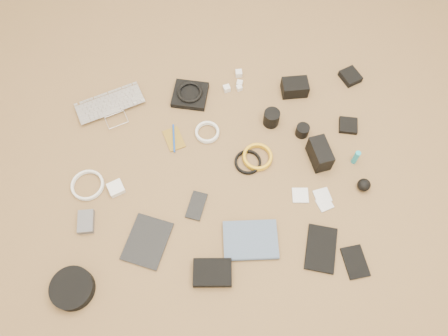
{
  "coord_description": "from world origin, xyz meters",
  "views": [
    {
      "loc": [
        -0.1,
        -0.83,
        1.79
      ],
      "look_at": [
        0.0,
        0.02,
        0.02
      ],
      "focal_mm": 35.0,
      "sensor_mm": 36.0,
      "label": 1
    }
  ],
  "objects": [
    {
      "name": "lens_a",
      "position": [
        0.26,
        0.24,
        0.04
      ],
      "size": [
        0.1,
        0.1,
        0.08
      ],
      "primitive_type": "cylinder",
      "rotation": [
        0.0,
        0.0,
        0.33
      ],
      "color": "black",
      "rests_on": "ground"
    },
    {
      "name": "paperback",
      "position": [
        0.07,
        -0.41,
        0.01
      ],
      "size": [
        0.24,
        0.19,
        0.02
      ],
      "primitive_type": "imported",
      "rotation": [
        0.0,
        0.0,
        1.49
      ],
      "color": "#455975",
      "rests_on": "ground"
    },
    {
      "name": "card_reader",
      "position": [
        0.62,
        0.17,
        0.01
      ],
      "size": [
        0.1,
        0.1,
        0.02
      ],
      "primitive_type": "cube",
      "rotation": [
        0.0,
        0.0,
        -0.25
      ],
      "color": "black",
      "rests_on": "ground"
    },
    {
      "name": "charger_b",
      "position": [
        0.14,
        0.54,
        0.02
      ],
      "size": [
        0.03,
        0.03,
        0.03
      ],
      "primitive_type": "cube",
      "rotation": [
        0.0,
        0.0,
        -0.04
      ],
      "color": "white",
      "rests_on": "ground"
    },
    {
      "name": "drive_case",
      "position": [
        -0.1,
        -0.44,
        0.02
      ],
      "size": [
        0.17,
        0.13,
        0.04
      ],
      "primitive_type": "cube",
      "rotation": [
        0.0,
        0.0,
        -0.12
      ],
      "color": "black",
      "rests_on": "ground"
    },
    {
      "name": "notebook_black_b",
      "position": [
        0.49,
        -0.47,
        0.01
      ],
      "size": [
        0.1,
        0.14,
        0.01
      ],
      "primitive_type": "cube",
      "rotation": [
        0.0,
        0.0,
        0.08
      ],
      "color": "black",
      "rests_on": "ground"
    },
    {
      "name": "cable_yellow",
      "position": [
        0.16,
        0.06,
        0.01
      ],
      "size": [
        0.18,
        0.18,
        0.02
      ],
      "primitive_type": "torus",
      "rotation": [
        0.0,
        0.0,
        0.38
      ],
      "color": "gold",
      "rests_on": "ground"
    },
    {
      "name": "lens_pouch",
      "position": [
        0.7,
        0.45,
        0.02
      ],
      "size": [
        0.11,
        0.12,
        0.03
      ],
      "primitive_type": "cube",
      "rotation": [
        0.0,
        0.0,
        0.36
      ],
      "color": "black",
      "rests_on": "ground"
    },
    {
      "name": "cable_white_b",
      "position": [
        -0.61,
        0.01,
        0.01
      ],
      "size": [
        0.16,
        0.16,
        0.01
      ],
      "primitive_type": "torus",
      "rotation": [
        0.0,
        0.0,
        0.09
      ],
      "color": "white",
      "rests_on": "ground"
    },
    {
      "name": "cable_black",
      "position": [
        0.12,
        0.04,
        0.01
      ],
      "size": [
        0.15,
        0.15,
        0.01
      ],
      "primitive_type": "torus",
      "rotation": [
        0.0,
        0.0,
        -0.22
      ],
      "color": "black",
      "rests_on": "ground"
    },
    {
      "name": "notebook_black_a",
      "position": [
        0.36,
        -0.4,
        0.01
      ],
      "size": [
        0.18,
        0.22,
        0.01
      ],
      "primitive_type": "cube",
      "rotation": [
        0.0,
        0.0,
        -0.32
      ],
      "color": "black",
      "rests_on": "ground"
    },
    {
      "name": "headphones",
      "position": [
        -0.11,
        0.44,
        0.04
      ],
      "size": [
        0.13,
        0.13,
        0.02
      ],
      "primitive_type": "torus",
      "rotation": [
        0.0,
        0.0,
        -0.06
      ],
      "color": "black",
      "rests_on": "headphone_pouch"
    },
    {
      "name": "notebook_olive",
      "position": [
        -0.21,
        0.2,
        0.0
      ],
      "size": [
        0.11,
        0.14,
        0.01
      ],
      "primitive_type": "cube",
      "rotation": [
        0.0,
        0.0,
        0.27
      ],
      "color": "olive",
      "rests_on": "ground"
    },
    {
      "name": "dslr_camera",
      "position": [
        0.4,
        0.4,
        0.04
      ],
      "size": [
        0.13,
        0.09,
        0.07
      ],
      "primitive_type": "cube",
      "rotation": [
        0.0,
        0.0,
        -0.03
      ],
      "color": "black",
      "rests_on": "ground"
    },
    {
      "name": "charger_a",
      "position": [
        0.07,
        0.45,
        0.01
      ],
      "size": [
        0.04,
        0.04,
        0.03
      ],
      "primitive_type": "cube",
      "rotation": [
        0.0,
        0.0,
        0.22
      ],
      "color": "white",
      "rests_on": "ground"
    },
    {
      "name": "filter_case_left",
      "position": [
        0.32,
        -0.15,
        0.0
      ],
      "size": [
        0.08,
        0.08,
        0.01
      ],
      "primitive_type": "cube",
      "rotation": [
        0.0,
        0.0,
        -0.13
      ],
      "color": "silver",
      "rests_on": "ground"
    },
    {
      "name": "power_brick",
      "position": [
        -0.48,
        -0.02,
        0.01
      ],
      "size": [
        0.08,
        0.08,
        0.03
      ],
      "primitive_type": "cube",
      "rotation": [
        0.0,
        0.0,
        0.36
      ],
      "color": "white",
      "rests_on": "ground"
    },
    {
      "name": "charger_c",
      "position": [
        0.13,
        0.45,
        0.01
      ],
      "size": [
        0.03,
        0.03,
        0.02
      ],
      "primitive_type": "cube",
      "rotation": [
        0.0,
        0.0,
        0.31
      ],
      "color": "white",
      "rests_on": "ground"
    },
    {
      "name": "flash",
      "position": [
        0.44,
        0.02,
        0.05
      ],
      "size": [
        0.09,
        0.15,
        0.1
      ],
      "primitive_type": "cube",
      "rotation": [
        0.0,
        0.0,
        0.15
      ],
      "color": "black",
      "rests_on": "ground"
    },
    {
      "name": "phone",
      "position": [
        -0.14,
        -0.14,
        0.01
      ],
      "size": [
        0.11,
        0.14,
        0.01
      ],
      "primitive_type": "cube",
      "rotation": [
        0.0,
        0.0,
        -0.39
      ],
      "color": "black",
      "rests_on": "ground"
    },
    {
      "name": "lens_cleaner",
      "position": [
        0.6,
        -0.01,
        0.04
      ],
      "size": [
        0.03,
        0.03,
        0.09
      ],
      "primitive_type": "cylinder",
      "rotation": [
        0.0,
        0.0,
        -0.34
      ],
      "color": "#1B9DB3",
      "rests_on": "ground"
    },
    {
      "name": "cable_white_a",
      "position": [
        -0.05,
        0.22,
        0.01
      ],
      "size": [
        0.12,
        0.12,
        0.01
      ],
      "primitive_type": "torus",
      "rotation": [
        0.0,
        0.0,
        -0.07
      ],
      "color": "white",
      "rests_on": "ground"
    },
    {
      "name": "battery_charger",
      "position": [
        -0.61,
        -0.16,
        0.01
      ],
      "size": [
        0.07,
        0.1,
        0.03
      ],
      "primitive_type": "cube",
      "rotation": [
        0.0,
        0.0,
        -0.03
      ],
      "color": "#545459",
      "rests_on": "ground"
    },
    {
      "name": "headphone_pouch",
      "position": [
        -0.11,
        0.44,
        0.01
      ],
      "size": [
        0.2,
        0.19,
        0.03
      ],
      "primitive_type": "cube",
      "rotation": [
        0.0,
        0.0,
        -0.27
      ],
      "color": "black",
      "rests_on": "ground"
    },
    {
      "name": "tablet",
      "position": [
        -0.36,
        -0.28,
        0.0
      ],
      "size": [
        0.24,
        0.26,
        0.01
      ],
      "primitive_type": "cube",
      "rotation": [
        0.0,
        0.0,
        -0.42
      ],
      "color": "black",
      "rests_on": "ground"
    },
    {
      "name": "charger_d",
      "position": [
        0.14,
        0.48,
        0.01
      ],
      "size": [
        0.04,
        0.04,
        0.03
      ],
      "primitive_type": "cube",
      "rotation": [
        0.0,
        0.0,
        -0.35
      ],
      "color": "white",
      "rests_on": "ground"
    },
    {
      "name": "lens_b",
      "position": [
        0.39,
        0.16,
        0.03
      ],
      "size": [
        0.08,
        0.08,
        0.06
      ],
      "primitive_type": "cylinder",
      "rotation": [
        0.0,
        0.0,
        -0.42
      ],
      "color": "black",
      "rests_on": "ground"
    },
    {
      "name": "filter_case_right",
      "position": [
        0.42,
        -0.16,
        0.0
      ],
      "size": [
        0.08,
        0.08,
        0.01
      ],
      "primitive_type": "cube",
      "rotation": [
        0.0,
        0.0,
        0.15
      ],
      "color": "silver",
      "rests_on": "ground"
    },
    {
      "name": "pen_blue",
      "position": [
        -0.21,
        0.2,
        0.01
      ],
      "size": [
        0.01,
        0.15,
        0.01
      ],
      "primitive_type": "cylinder",
      "rotation": [
        1.57,
        0.0,
        -0.03
      ],
      "color": "#1542AB",
      "rests_on": "notebook_olive"
    },
    {
      "name": "filter_case_mid",
      "position": [
        0.42,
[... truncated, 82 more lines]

